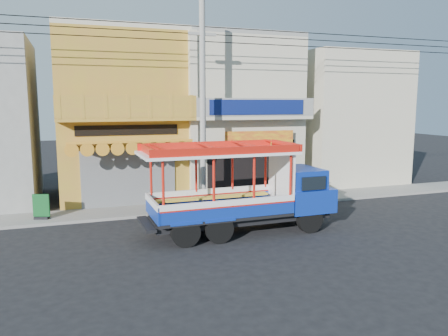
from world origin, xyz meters
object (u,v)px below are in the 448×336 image
object	(u,v)px
potted_plant_b	(297,190)
potted_plant_c	(318,184)
utility_pole	(206,96)
songthaew_truck	(253,189)
green_sign	(41,209)
potted_plant_a	(287,189)

from	to	relation	value
potted_plant_b	potted_plant_c	xyz separation A→B (m)	(1.57, 0.67, 0.09)
potted_plant_c	potted_plant_b	bearing A→B (deg)	-71.13
utility_pole	songthaew_truck	world-z (taller)	utility_pole
potted_plant_c	utility_pole	bearing A→B (deg)	-86.35
green_sign	potted_plant_c	world-z (taller)	potted_plant_c
potted_plant_b	potted_plant_c	size ratio (longest dim) A/B	0.85
potted_plant_a	potted_plant_c	size ratio (longest dim) A/B	0.90
potted_plant_b	potted_plant_c	bearing A→B (deg)	-124.03
potted_plant_b	green_sign	bearing A→B (deg)	31.55
utility_pole	potted_plant_b	xyz separation A→B (m)	(4.57, 0.18, -4.44)
potted_plant_b	potted_plant_c	world-z (taller)	potted_plant_c
potted_plant_c	green_sign	bearing A→B (deg)	-92.44
songthaew_truck	potted_plant_a	bearing A→B (deg)	48.82
utility_pole	potted_plant_a	distance (m)	6.13
potted_plant_a	potted_plant_c	bearing A→B (deg)	-40.08
green_sign	potted_plant_a	bearing A→B (deg)	0.25
green_sign	potted_plant_b	size ratio (longest dim) A/B	1.07
songthaew_truck	potted_plant_a	size ratio (longest dim) A/B	7.04
utility_pole	green_sign	distance (m)	8.17
potted_plant_a	potted_plant_b	distance (m)	0.47
utility_pole	songthaew_truck	size ratio (longest dim) A/B	3.93
potted_plant_a	green_sign	bearing A→B (deg)	130.07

